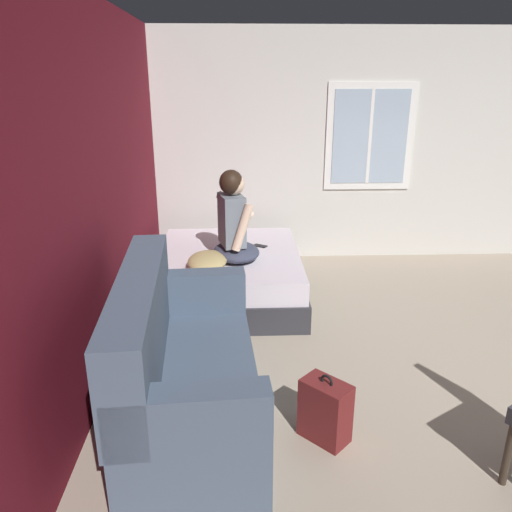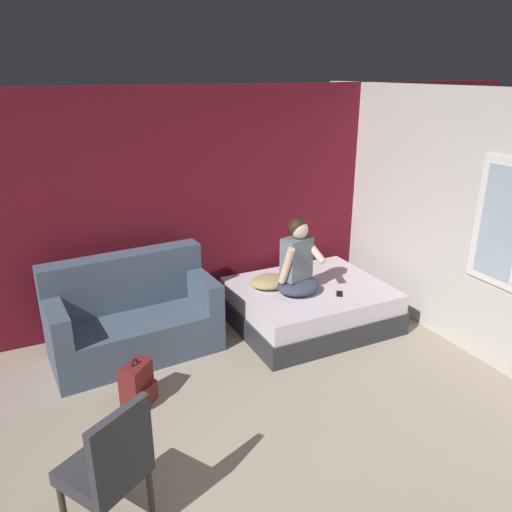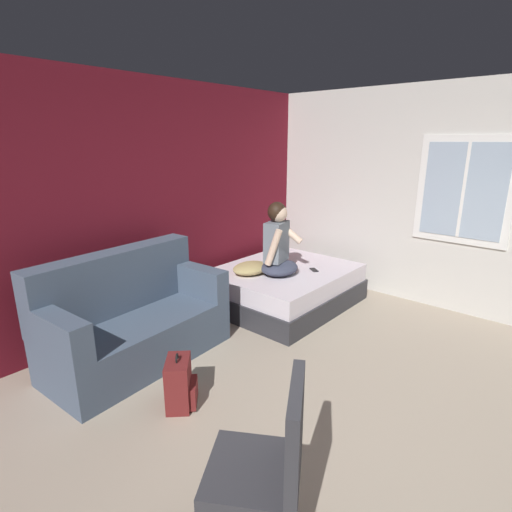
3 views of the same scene
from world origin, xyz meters
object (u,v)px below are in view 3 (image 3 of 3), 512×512
Objects in this scene: person_seated at (278,245)px; throw_pillow at (251,268)px; couch at (133,320)px; side_chair at (267,464)px; cell_phone at (314,270)px; backpack at (180,384)px; bed at (284,286)px.

person_seated is 1.82× the size of throw_pillow.
couch is 1.59m from throw_pillow.
couch is 2.27m from side_chair.
throw_pillow is at bearing -5.66° from cell_phone.
couch reaches higher than backpack.
backpack is 0.95× the size of throw_pillow.
person_seated is (1.79, -0.34, 0.44)m from couch.
cell_phone is at bearing -40.15° from throw_pillow.
cell_phone is (0.18, -0.33, 0.25)m from bed.
couch is at bearing 18.96° from cell_phone.
side_chair is at bearing 63.49° from cell_phone.
side_chair is 1.38m from backpack.
throw_pillow is at bearing 130.30° from person_seated.
side_chair reaches higher than backpack.
couch is 0.95m from backpack.
bed is at bearing -7.93° from couch.
throw_pillow is (1.76, 0.82, 0.36)m from backpack.
throw_pillow is at bearing 156.70° from bed.
bed is 2.04m from couch.
cell_phone is at bearing 29.00° from side_chair.
cell_phone is at bearing -33.64° from person_seated.
couch is (-2.02, 0.28, 0.16)m from bed.
side_chair is at bearing -142.92° from person_seated.
bed reaches higher than backpack.
person_seated is at bearing -164.31° from bed.
bed is at bearing -23.30° from throw_pillow.
side_chair is 6.81× the size of cell_phone.
bed is 3.83× the size of backpack.
couch is 2.00× the size of person_seated.
bed is 1.00× the size of couch.
person_seated is at bearing -10.84° from couch.
side_chair is at bearing -136.72° from throw_pillow.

